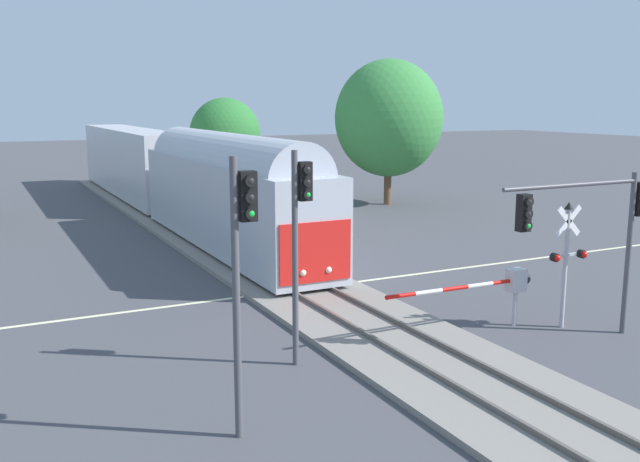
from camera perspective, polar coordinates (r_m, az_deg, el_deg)
ground_plane at (r=26.10m, az=-1.73°, el=-4.77°), size 220.00×220.00×0.00m
road_centre_stripe at (r=26.09m, az=-1.73°, el=-4.76°), size 44.00×0.20×0.01m
railway_track at (r=26.07m, az=-1.73°, el=-4.57°), size 4.40×80.00×0.32m
commuter_train at (r=41.90m, az=-11.92°, el=4.68°), size 3.04×40.88×5.16m
crossing_gate_near at (r=22.15m, az=14.63°, el=-4.18°), size 5.27×0.40×1.80m
crossing_signal_mast at (r=22.50m, az=19.43°, el=-1.60°), size 1.36×0.44×3.91m
traffic_signal_near_right at (r=21.28m, az=21.51°, el=1.10°), size 5.33×0.38×4.86m
traffic_signal_near_left at (r=14.02m, az=-6.37°, el=-1.81°), size 0.53×0.38×5.83m
traffic_signal_median at (r=17.95m, az=-1.64°, el=0.62°), size 0.53×0.38×5.67m
elm_centre_background at (r=50.61m, az=-7.72°, el=7.73°), size 5.02×5.02×7.14m
maple_right_background at (r=47.29m, az=5.61°, el=9.10°), size 7.17×7.17×9.64m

